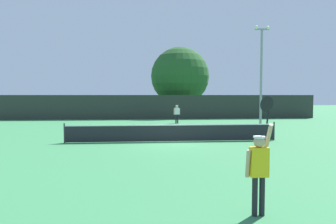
{
  "coord_description": "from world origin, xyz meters",
  "views": [
    {
      "loc": [
        -1.71,
        -17.08,
        2.59
      ],
      "look_at": [
        0.24,
        5.51,
        1.36
      ],
      "focal_mm": 32.98,
      "sensor_mm": 36.0,
      "label": 1
    }
  ],
  "objects": [
    {
      "name": "ground_plane",
      "position": [
        0.0,
        0.0,
        0.0
      ],
      "size": [
        120.0,
        120.0,
        0.0
      ],
      "primitive_type": "plane",
      "color": "#387F4C"
    },
    {
      "name": "parked_car_near",
      "position": [
        2.46,
        24.54,
        0.78
      ],
      "size": [
        2.15,
        4.31,
        1.69
      ],
      "rotation": [
        0.0,
        0.0,
        -0.06
      ],
      "color": "black",
      "rests_on": "ground"
    },
    {
      "name": "player_serving",
      "position": [
        0.8,
        -10.76,
        1.14
      ],
      "size": [
        0.67,
        0.4,
        2.58
      ],
      "color": "yellow",
      "rests_on": "ground"
    },
    {
      "name": "light_pole",
      "position": [
        7.51,
        6.1,
        4.52
      ],
      "size": [
        1.18,
        0.28,
        7.91
      ],
      "color": "gray",
      "rests_on": "ground"
    },
    {
      "name": "tennis_ball",
      "position": [
        -1.04,
        1.58,
        0.03
      ],
      "size": [
        0.07,
        0.07,
        0.07
      ],
      "primitive_type": "sphere",
      "color": "#CCE033",
      "rests_on": "ground"
    },
    {
      "name": "large_tree",
      "position": [
        3.09,
        21.31,
        4.96
      ],
      "size": [
        7.22,
        7.22,
        8.57
      ],
      "color": "brown",
      "rests_on": "ground"
    },
    {
      "name": "perimeter_fence",
      "position": [
        0.0,
        16.46,
        1.31
      ],
      "size": [
        35.55,
        0.12,
        2.62
      ],
      "primitive_type": "cube",
      "color": "#2D332D",
      "rests_on": "ground"
    },
    {
      "name": "tennis_net",
      "position": [
        0.0,
        0.0,
        0.51
      ],
      "size": [
        11.87,
        0.08,
        1.07
      ],
      "color": "#232328",
      "rests_on": "ground"
    },
    {
      "name": "player_receiving",
      "position": [
        1.52,
        10.96,
        1.03
      ],
      "size": [
        0.57,
        0.25,
        1.68
      ],
      "rotation": [
        0.0,
        0.0,
        3.14
      ],
      "color": "white",
      "rests_on": "ground"
    }
  ]
}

